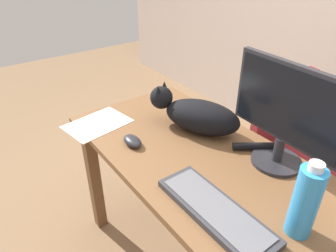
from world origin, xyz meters
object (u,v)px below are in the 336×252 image
spray_bottle (305,202)px  cat (197,115)px  monitor (287,113)px  keyboard (215,211)px  office_chair (288,166)px  computer_mouse (132,141)px

spray_bottle → cat: bearing=167.4°
monitor → keyboard: monitor is taller
keyboard → cat: (-0.44, 0.30, 0.07)m
cat → spray_bottle: (0.64, -0.14, 0.04)m
spray_bottle → monitor: bearing=137.3°
office_chair → computer_mouse: 0.97m
monitor → cat: (-0.38, -0.09, -0.15)m
monitor → spray_bottle: (0.25, -0.23, -0.10)m
office_chair → computer_mouse: size_ratio=8.51×
office_chair → cat: size_ratio=1.66×
office_chair → spray_bottle: 0.94m
computer_mouse → spray_bottle: spray_bottle is taller
keyboard → computer_mouse: (-0.51, -0.01, 0.00)m
computer_mouse → monitor: bearing=41.3°
monitor → computer_mouse: bearing=-138.7°
keyboard → computer_mouse: bearing=-178.6°
keyboard → spray_bottle: bearing=37.7°
monitor → computer_mouse: monitor is taller
spray_bottle → computer_mouse: bearing=-166.8°
monitor → computer_mouse: (-0.46, -0.40, -0.21)m
keyboard → cat: 0.53m
office_chair → keyboard: size_ratio=2.13×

